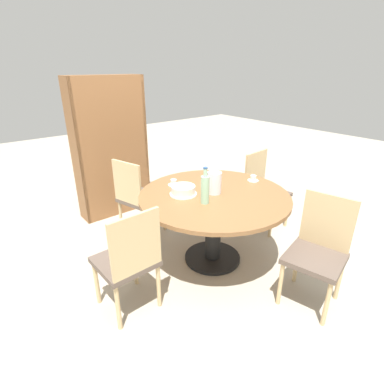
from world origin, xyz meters
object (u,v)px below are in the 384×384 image
Objects in this scene: cake_main at (183,190)px; cup_b at (174,183)px; coffee_pot at (214,182)px; water_bottle at (205,189)px; bookshelf at (111,150)px; cup_a at (253,179)px; chair_c at (318,249)px; chair_a at (137,196)px; chair_d at (263,189)px; chair_b at (129,259)px.

cake_main is 0.26m from cup_b.
water_bottle reaches higher than coffee_pot.
cup_b is (0.09, -1.20, -0.10)m from bookshelf.
water_bottle is at bearing -173.33° from cup_a.
cup_b is at bearing -174.83° from chair_c.
cup_b is (0.04, 0.52, -0.11)m from water_bottle.
chair_a reaches higher than cup_b.
chair_d is 1.18m from cup_b.
chair_a and chair_d have the same top height.
coffee_pot is at bearing -174.62° from chair_a.
chair_d is at bearing 11.93° from water_bottle.
cup_a is 0.83m from cup_b.
cup_a is 1.00× the size of cup_b.
cup_b is (-0.71, 0.43, 0.00)m from cup_a.
bookshelf reaches higher than water_bottle.
cake_main is (-0.50, 1.11, 0.28)m from chair_c.
chair_c is 2.76× the size of water_bottle.
coffee_pot is 0.45m from cup_b.
coffee_pot reaches higher than chair_d.
cake_main is (0.73, 0.27, 0.28)m from chair_b.
bookshelf is 15.32× the size of cup_b.
chair_a is 0.58m from cup_b.
cake_main is at bearing 167.21° from cup_a.
cake_main is (-0.25, 0.15, -0.07)m from coffee_pot.
water_bottle reaches higher than chair_b.
cup_b is at bearing -177.52° from chair_a.
water_bottle reaches higher than cup_b.
cake_main is 2.24× the size of cup_a.
chair_a and chair_b have the same top height.
chair_b reaches higher than cup_b.
chair_c is 1.05m from coffee_pot.
coffee_pot reaches higher than chair_a.
water_bottle is 0.28m from cake_main.
coffee_pot is 0.25m from water_bottle.
cake_main reaches higher than cup_a.
cup_a is (0.78, -0.18, -0.02)m from cake_main.
chair_b is 1.05m from coffee_pot.
cup_a is (-0.40, -0.16, 0.27)m from chair_d.
cake_main is (-0.03, 0.27, -0.09)m from water_bottle.
cup_b is at bearing -148.83° from chair_b.
water_bottle reaches higher than cup_a.
water_bottle is at bearing -152.35° from coffee_pot.
chair_d is 1.22m from cake_main.
chair_c is 0.52× the size of bookshelf.
chair_d is at bearing -1.03° from cake_main.
cup_b is (0.07, 0.25, -0.02)m from cake_main.
chair_c is 1.01m from cup_a.
chair_b is 3.59× the size of cake_main.
cup_a is (0.75, 0.09, -0.11)m from water_bottle.
coffee_pot is (0.27, -1.60, -0.02)m from bookshelf.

